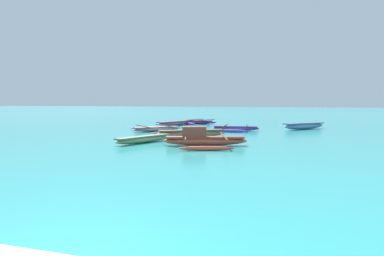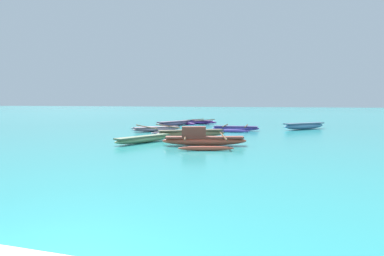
# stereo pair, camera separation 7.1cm
# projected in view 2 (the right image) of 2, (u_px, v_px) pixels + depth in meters

# --- Properties ---
(moored_boat_0) EXTENTS (4.75, 4.77, 0.37)m
(moored_boat_0) POSITION_uv_depth(u_px,v_px,m) (157.00, 129.00, 23.51)
(moored_boat_0) COLOR #CB94A9
(moored_boat_0) RESTS_ON ground_plane
(moored_boat_1) EXTENTS (2.01, 3.97, 0.38)m
(moored_boat_1) POSITION_uv_depth(u_px,v_px,m) (174.00, 123.00, 29.06)
(moored_boat_1) COLOR #956791
(moored_boat_1) RESTS_ON ground_plane
(moored_boat_2) EXTENTS (1.84, 3.53, 0.34)m
(moored_boat_2) POSITION_uv_depth(u_px,v_px,m) (143.00, 139.00, 17.09)
(moored_boat_2) COLOR #8EAF75
(moored_boat_2) RESTS_ON ground_plane
(moored_boat_3) EXTENTS (3.35, 3.23, 0.37)m
(moored_boat_3) POSITION_uv_depth(u_px,v_px,m) (236.00, 128.00, 24.12)
(moored_boat_3) COLOR #6A4AB9
(moored_boat_3) RESTS_ON ground_plane
(moored_boat_4) EXTENTS (3.20, 3.24, 0.47)m
(moored_boat_4) POSITION_uv_depth(u_px,v_px,m) (304.00, 126.00, 25.29)
(moored_boat_4) COLOR #6897C4
(moored_boat_4) RESTS_ON ground_plane
(moored_boat_5) EXTENTS (3.74, 2.61, 0.45)m
(moored_boat_5) POSITION_uv_depth(u_px,v_px,m) (191.00, 133.00, 19.45)
(moored_boat_5) COLOR #957952
(moored_boat_5) RESTS_ON ground_plane
(moored_boat_6) EXTENTS (2.86, 3.70, 0.39)m
(moored_boat_6) POSITION_uv_depth(u_px,v_px,m) (199.00, 122.00, 31.22)
(moored_boat_6) COLOR #752C91
(moored_boat_6) RESTS_ON ground_plane
(moored_boat_7) EXTENTS (3.95, 4.14, 0.89)m
(moored_boat_7) POSITION_uv_depth(u_px,v_px,m) (203.00, 139.00, 15.98)
(moored_boat_7) COLOR #D8533A
(moored_boat_7) RESTS_ON ground_plane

